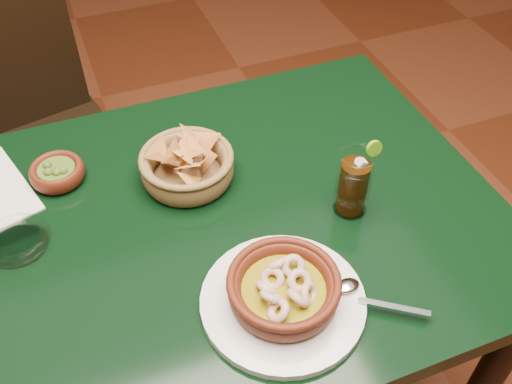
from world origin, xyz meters
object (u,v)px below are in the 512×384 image
object	(u,v)px
dining_table	(186,261)
chip_basket	(187,166)
dining_chair	(37,135)
shrimp_plate	(284,292)
cola_drink	(354,183)

from	to	relation	value
dining_table	chip_basket	distance (m)	0.19
dining_chair	shrimp_plate	size ratio (longest dim) A/B	2.68
dining_table	cola_drink	size ratio (longest dim) A/B	7.72
shrimp_plate	chip_basket	world-z (taller)	chip_basket
dining_chair	chip_basket	distance (m)	0.72
dining_table	cola_drink	bearing A→B (deg)	-12.63
chip_basket	cola_drink	bearing A→B (deg)	-35.99
dining_table	shrimp_plate	xyz separation A→B (m)	(0.11, -0.22, 0.13)
shrimp_plate	cola_drink	bearing A→B (deg)	36.79
dining_chair	cola_drink	xyz separation A→B (m)	(0.56, -0.78, 0.32)
dining_chair	cola_drink	world-z (taller)	dining_chair
dining_table	dining_chair	xyz separation A→B (m)	(-0.25, 0.71, -0.15)
dining_table	chip_basket	size ratio (longest dim) A/B	5.55
dining_table	shrimp_plate	bearing A→B (deg)	-63.49
shrimp_plate	dining_chair	bearing A→B (deg)	110.97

